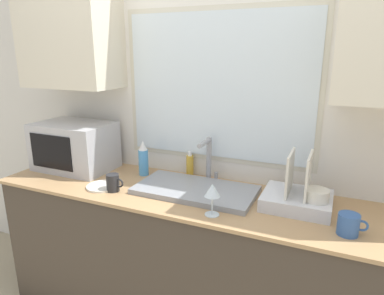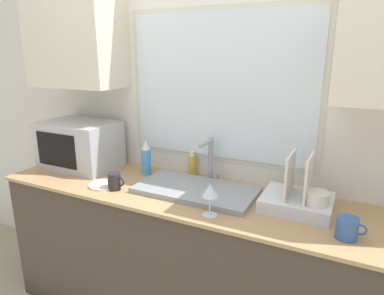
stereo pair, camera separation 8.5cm
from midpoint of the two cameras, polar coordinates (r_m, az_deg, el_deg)
name	(u,v)px [view 1 (the left image)]	position (r m, az deg, el deg)	size (l,w,h in m)	color
countertop	(198,262)	(2.17, -0.24, -18.58)	(2.48, 0.61, 0.88)	#42382D
wall_back	(217,96)	(2.06, 2.93, 8.48)	(6.00, 0.38, 2.60)	silver
sink_basin	(195,190)	(1.97, -0.66, -7.08)	(0.68, 0.36, 0.03)	gray
faucet	(208,156)	(2.08, 1.56, -1.50)	(0.08, 0.17, 0.28)	#99999E
microwave	(75,146)	(2.47, -19.91, 0.23)	(0.51, 0.35, 0.32)	#B2B2B7
dish_rack	(299,197)	(1.84, 16.12, -7.90)	(0.34, 0.29, 0.29)	silver
spray_bottle	(143,159)	(2.24, -9.19, -1.87)	(0.06, 0.06, 0.23)	#4C99D8
soap_bottle	(190,165)	(2.20, -1.47, -2.96)	(0.05, 0.05, 0.16)	gold
mug_near_sink	(113,183)	(2.04, -14.20, -5.72)	(0.11, 0.07, 0.10)	#262628
wine_glass	(212,191)	(1.67, 1.95, -7.33)	(0.08, 0.08, 0.16)	silver
mug_by_rack	(349,224)	(1.67, 23.32, -11.70)	(0.13, 0.09, 0.10)	#335999
small_plate	(103,186)	(2.12, -15.79, -6.25)	(0.19, 0.19, 0.01)	silver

